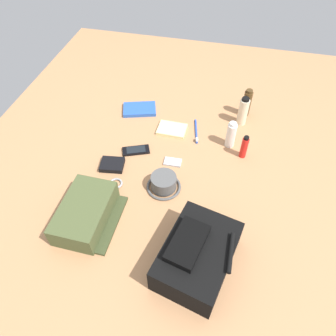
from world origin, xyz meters
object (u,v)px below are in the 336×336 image
(bucket_hat, at_px, (165,183))
(toothbrush, at_px, (196,132))
(lotion_bottle, at_px, (243,111))
(paperback_novel, at_px, (140,109))
(wristwatch, at_px, (116,184))
(cell_phone, at_px, (136,150))
(toothpaste_tube, at_px, (231,135))
(cologne_bottle, at_px, (247,103))
(sunscreen_spray, at_px, (244,147))
(backpack, at_px, (197,255))
(media_player, at_px, (173,162))
(wallet, at_px, (112,165))
(notepad, at_px, (172,129))
(toiletry_pouch, at_px, (86,213))

(bucket_hat, relative_size, toothbrush, 0.87)
(lotion_bottle, bearing_deg, paperback_novel, -87.61)
(wristwatch, bearing_deg, cell_phone, 173.15)
(toothpaste_tube, height_order, toothbrush, toothpaste_tube)
(cologne_bottle, xyz_separation_m, cell_phone, (0.42, -0.51, -0.07))
(toothpaste_tube, relative_size, toothbrush, 0.81)
(sunscreen_spray, bearing_deg, backpack, -11.89)
(media_player, bearing_deg, wallet, -72.24)
(cologne_bottle, xyz_separation_m, lotion_bottle, (0.08, -0.01, 0.00))
(bucket_hat, distance_m, toothpaste_tube, 0.43)
(cell_phone, bearing_deg, notepad, 143.71)
(cologne_bottle, bearing_deg, bucket_hat, -27.33)
(bucket_hat, xyz_separation_m, media_player, (-0.16, 0.00, -0.03))
(bucket_hat, distance_m, toothbrush, 0.40)
(toothpaste_tube, xyz_separation_m, toothbrush, (-0.05, -0.18, -0.06))
(toothpaste_tube, xyz_separation_m, sunscreen_spray, (0.06, 0.07, -0.01))
(wristwatch, height_order, notepad, notepad)
(lotion_bottle, relative_size, paperback_novel, 0.78)
(backpack, height_order, media_player, backpack)
(backpack, height_order, paperback_novel, backpack)
(toothpaste_tube, bearing_deg, cell_phone, -71.42)
(bucket_hat, height_order, media_player, bucket_hat)
(sunscreen_spray, distance_m, media_player, 0.35)
(toothpaste_tube, distance_m, media_player, 0.32)
(lotion_bottle, distance_m, sunscreen_spray, 0.25)
(cell_phone, bearing_deg, bucket_hat, 45.17)
(toothbrush, relative_size, wallet, 1.64)
(toothpaste_tube, xyz_separation_m, media_player, (0.19, -0.26, -0.07))
(paperback_novel, bearing_deg, toiletry_pouch, -0.29)
(cologne_bottle, bearing_deg, paperback_novel, -80.10)
(backpack, relative_size, lotion_bottle, 2.30)
(lotion_bottle, xyz_separation_m, toothpaste_tube, (0.19, -0.04, -0.01))
(toiletry_pouch, relative_size, wallet, 2.73)
(bucket_hat, distance_m, wallet, 0.28)
(backpack, distance_m, sunscreen_spray, 0.62)
(sunscreen_spray, distance_m, wallet, 0.64)
(toiletry_pouch, xyz_separation_m, media_player, (-0.40, 0.28, -0.04))
(media_player, bearing_deg, cell_phone, -100.10)
(toiletry_pouch, distance_m, toothbrush, 0.73)
(paperback_novel, relative_size, wallet, 1.90)
(toothpaste_tube, distance_m, wallet, 0.60)
(cologne_bottle, relative_size, wristwatch, 2.29)
(bucket_hat, height_order, lotion_bottle, lotion_bottle)
(backpack, height_order, sunscreen_spray, backpack)
(sunscreen_spray, distance_m, notepad, 0.40)
(wristwatch, xyz_separation_m, notepad, (-0.42, 0.17, 0.00))
(toothpaste_tube, height_order, notepad, toothpaste_tube)
(toothpaste_tube, bearing_deg, cologne_bottle, 167.60)
(bucket_hat, bearing_deg, toothbrush, 168.84)
(toiletry_pouch, xyz_separation_m, paperback_novel, (-0.75, 0.00, -0.04))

